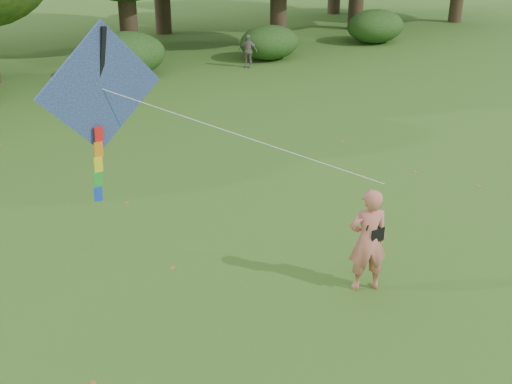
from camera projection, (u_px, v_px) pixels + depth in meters
ground at (362, 290)px, 11.90m from camera, size 100.00×100.00×0.00m
man_kite_flyer at (368, 240)px, 11.56m from camera, size 0.86×0.72×2.00m
bystander_right at (248, 51)px, 28.41m from camera, size 0.86×0.84×1.45m
crossbody_bag at (374, 233)px, 11.54m from camera, size 0.43×0.20×0.75m
flying_kite at (102, 92)px, 10.18m from camera, size 5.23×2.62×3.01m
shrub_band at (37, 69)px, 24.59m from camera, size 39.15×3.22×1.88m
fallen_leaves at (279, 227)px, 14.25m from camera, size 11.00×16.01×0.01m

